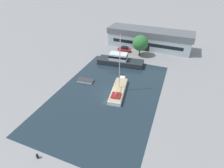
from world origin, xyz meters
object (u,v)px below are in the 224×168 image
Objects in this scene: small_dinghy at (85,80)px; motor_cruiser at (120,60)px; sailboat_moored at (118,90)px; quay_tree_near_building at (140,43)px; parked_car at (124,49)px; warehouse_building at (149,38)px.

motor_cruiser is at bearing 153.17° from small_dinghy.
small_dinghy is (-9.33, 1.24, -0.32)m from sailboat_moored.
small_dinghy is (-4.90, -12.28, -0.90)m from motor_cruiser.
quay_tree_near_building reaches higher than motor_cruiser.
parked_car is 22.02m from small_dinghy.
warehouse_building reaches higher than parked_car.
sailboat_moored is 3.19× the size of small_dinghy.
motor_cruiser is (-4.44, 13.51, 0.58)m from sailboat_moored.
warehouse_building is 29.96m from sailboat_moored.
sailboat_moored is 14.24m from motor_cruiser.
quay_tree_near_building is 9.49m from motor_cruiser.
small_dinghy is at bearing 173.93° from parked_car.
quay_tree_near_building is 1.60× the size of small_dinghy.
motor_cruiser is 13.25m from small_dinghy.
motor_cruiser is (-5.12, -16.32, -2.02)m from warehouse_building.
motor_cruiser is (1.69, -9.51, 0.37)m from parked_car.
parked_car is 0.31× the size of motor_cruiser.
sailboat_moored reaches higher than parked_car.
quay_tree_near_building is at bearing 151.53° from small_dinghy.
warehouse_building is 9.93m from parked_car.
sailboat_moored is 9.42m from small_dinghy.
warehouse_building is 2.19× the size of sailboat_moored.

